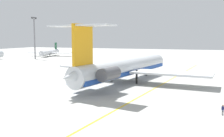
{
  "coord_description": "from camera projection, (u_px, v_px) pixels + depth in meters",
  "views": [
    {
      "loc": [
        -69.46,
        -7.57,
        11.67
      ],
      "look_at": [
        -4.61,
        15.93,
        3.34
      ],
      "focal_mm": 41.79,
      "sensor_mm": 36.0,
      "label": 1
    }
  ],
  "objects": [
    {
      "name": "ground",
      "position": [
        175.0,
        82.0,
        68.79
      ],
      "size": [
        368.28,
        368.28,
        0.0
      ],
      "primitive_type": "plane",
      "color": "#ADADA8"
    },
    {
      "name": "main_jetliner",
      "position": [
        124.0,
        68.0,
        66.89
      ],
      "size": [
        48.61,
        43.26,
        14.23
      ],
      "rotation": [
        0.0,
        0.0,
        -0.19
      ],
      "color": "silver",
      "rests_on": "ground"
    },
    {
      "name": "airliner_far_right",
      "position": [
        49.0,
        52.0,
        159.55
      ],
      "size": [
        27.13,
        27.03,
        8.15
      ],
      "rotation": [
        0.0,
        0.0,
        3.35
      ],
      "color": "silver",
      "rests_on": "ground"
    },
    {
      "name": "ground_crew_near_nose",
      "position": [
        103.0,
        64.0,
        101.47
      ],
      "size": [
        0.28,
        0.41,
        1.75
      ],
      "rotation": [
        0.0,
        0.0,
        5.85
      ],
      "color": "black",
      "rests_on": "ground"
    },
    {
      "name": "ground_crew_near_tail",
      "position": [
        223.0,
        109.0,
        38.88
      ],
      "size": [
        0.27,
        0.41,
        1.66
      ],
      "rotation": [
        0.0,
        0.0,
        3.42
      ],
      "color": "black",
      "rests_on": "ground"
    },
    {
      "name": "ground_crew_portside",
      "position": [
        108.0,
        64.0,
        100.9
      ],
      "size": [
        0.37,
        0.33,
        1.81
      ],
      "rotation": [
        0.0,
        0.0,
        5.41
      ],
      "color": "black",
      "rests_on": "ground"
    },
    {
      "name": "safety_cone_nose",
      "position": [
        110.0,
        67.0,
        99.2
      ],
      "size": [
        0.4,
        0.4,
        0.55
      ],
      "primitive_type": "cone",
      "color": "#EA590F",
      "rests_on": "ground"
    },
    {
      "name": "taxiway_centreline",
      "position": [
        163.0,
        84.0,
        65.29
      ],
      "size": [
        99.51,
        13.22,
        0.01
      ],
      "primitive_type": "cube",
      "rotation": [
        0.0,
        0.0,
        -0.13
      ],
      "color": "gold",
      "rests_on": "ground"
    },
    {
      "name": "light_mast",
      "position": [
        35.0,
        36.0,
        137.27
      ],
      "size": [
        4.0,
        0.7,
        22.04
      ],
      "color": "slate",
      "rests_on": "ground"
    }
  ]
}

